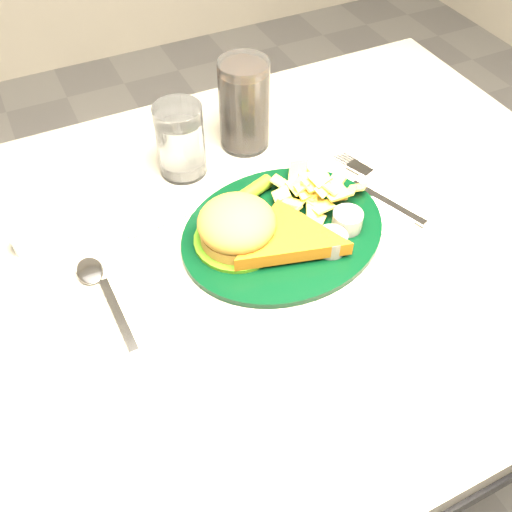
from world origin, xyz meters
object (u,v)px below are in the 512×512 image
at_px(table, 236,388).
at_px(cola_glass, 244,105).
at_px(water_glass, 181,141).
at_px(dinner_plate, 284,216).
at_px(fork_napkin, 384,198).

relative_size(table, cola_glass, 8.02).
xyz_separation_m(water_glass, cola_glass, (0.12, 0.02, 0.02)).
bearing_deg(table, water_glass, 87.60).
relative_size(dinner_plate, cola_glass, 2.04).
relative_size(water_glass, fork_napkin, 0.68).
xyz_separation_m(table, fork_napkin, (0.26, -0.00, 0.38)).
height_order(water_glass, fork_napkin, water_glass).
bearing_deg(cola_glass, fork_napkin, -60.10).
bearing_deg(cola_glass, table, -119.87).
distance_m(dinner_plate, water_glass, 0.21).
xyz_separation_m(water_glass, fork_napkin, (0.25, -0.20, -0.05)).
relative_size(table, fork_napkin, 6.95).
distance_m(table, cola_glass, 0.52).
height_order(cola_glass, fork_napkin, cola_glass).
xyz_separation_m(table, water_glass, (0.01, 0.20, 0.43)).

